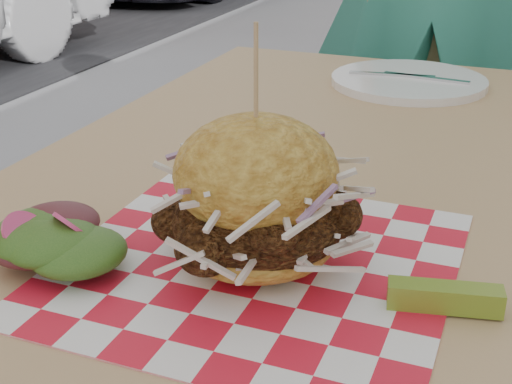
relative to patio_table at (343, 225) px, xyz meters
The scene contains 7 objects.
patio_table is the anchor object (origin of this frame).
patio_chair 0.91m from the patio_table, 91.54° to the left, with size 0.51×0.52×0.95m.
paper_liner 0.28m from the patio_table, 93.72° to the right, with size 0.36×0.36×0.00m, color red.
sandwich 0.30m from the patio_table, 93.72° to the right, with size 0.20×0.20×0.23m.
pickle_spear 0.33m from the patio_table, 60.47° to the right, with size 0.10×0.02×0.02m, color olive.
side_salad 0.40m from the patio_table, 119.90° to the right, with size 0.14×0.14×0.05m.
place_setting 0.43m from the patio_table, 90.00° to the left, with size 0.27×0.27×0.02m.
Camera 1 is at (0.04, -0.53, 1.09)m, focal length 50.00 mm.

